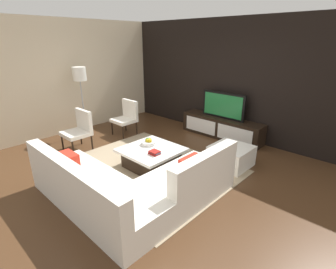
% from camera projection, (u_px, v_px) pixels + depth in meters
% --- Properties ---
extents(ground_plane, '(14.00, 14.00, 0.00)m').
position_uv_depth(ground_plane, '(151.00, 170.00, 4.80)').
color(ground_plane, '#4C301C').
extents(feature_wall_back, '(6.40, 0.12, 2.80)m').
position_uv_depth(feature_wall_back, '(232.00, 79.00, 6.14)').
color(feature_wall_back, black).
rests_on(feature_wall_back, ground).
extents(side_wall_left, '(0.12, 5.20, 2.80)m').
position_uv_depth(side_wall_left, '(70.00, 77.00, 6.49)').
color(side_wall_left, beige).
rests_on(side_wall_left, ground).
extents(area_rug, '(3.08, 2.55, 0.01)m').
position_uv_depth(area_rug, '(148.00, 168.00, 4.86)').
color(area_rug, tan).
rests_on(area_rug, ground).
extents(media_console, '(2.10, 0.46, 0.50)m').
position_uv_depth(media_console, '(221.00, 127.00, 6.34)').
color(media_console, black).
rests_on(media_console, ground).
extents(television, '(1.14, 0.06, 0.63)m').
position_uv_depth(television, '(223.00, 105.00, 6.14)').
color(television, black).
rests_on(television, media_console).
extents(sectional_couch, '(2.42, 2.27, 0.82)m').
position_uv_depth(sectional_couch, '(130.00, 187.00, 3.75)').
color(sectional_couch, white).
rests_on(sectional_couch, ground).
extents(coffee_table, '(1.03, 1.02, 0.38)m').
position_uv_depth(coffee_table, '(151.00, 157.00, 4.86)').
color(coffee_table, black).
rests_on(coffee_table, ground).
extents(accent_chair_near, '(0.56, 0.53, 0.87)m').
position_uv_depth(accent_chair_near, '(80.00, 128.00, 5.59)').
color(accent_chair_near, black).
rests_on(accent_chair_near, ground).
extents(floor_lamp, '(0.31, 0.31, 1.70)m').
position_uv_depth(floor_lamp, '(80.00, 78.00, 6.08)').
color(floor_lamp, '#A5A5AA').
rests_on(floor_lamp, ground).
extents(ottoman, '(0.70, 0.70, 0.40)m').
position_uv_depth(ottoman, '(231.00, 156.00, 4.92)').
color(ottoman, white).
rests_on(ottoman, ground).
extents(fruit_bowl, '(0.28, 0.28, 0.14)m').
position_uv_depth(fruit_bowl, '(149.00, 142.00, 4.96)').
color(fruit_bowl, silver).
rests_on(fruit_bowl, coffee_table).
extents(accent_chair_far, '(0.53, 0.51, 0.87)m').
position_uv_depth(accent_chair_far, '(127.00, 115.00, 6.49)').
color(accent_chair_far, black).
rests_on(accent_chair_far, ground).
extents(book_stack, '(0.20, 0.16, 0.07)m').
position_uv_depth(book_stack, '(155.00, 152.00, 4.56)').
color(book_stack, maroon).
rests_on(book_stack, coffee_table).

